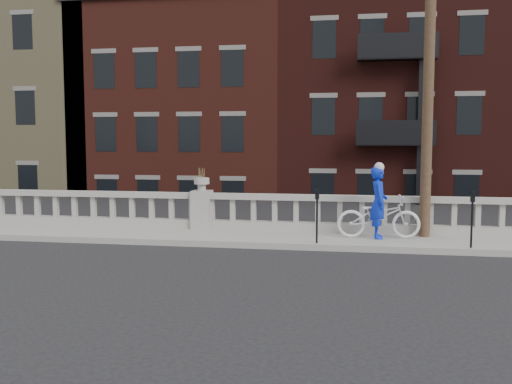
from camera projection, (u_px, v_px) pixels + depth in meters
ground at (156, 262)px, 12.69m from camera, size 120.00×120.00×0.00m
sidewalk at (193, 236)px, 15.63m from camera, size 32.00×2.20×0.15m
balustrade at (202, 211)px, 16.51m from camera, size 28.00×0.34×1.03m
planter_pedestal at (202, 205)px, 16.49m from camera, size 0.55×0.55×1.76m
lower_level at (292, 141)px, 34.97m from camera, size 80.00×44.00×20.80m
utility_pole at (430, 42)px, 14.69m from camera, size 1.60×0.28×10.00m
parking_meter_d at (317, 209)px, 14.13m from camera, size 0.10×0.09×1.36m
parking_meter_e at (472, 213)px, 13.51m from camera, size 0.10×0.09×1.36m
bicycle at (379, 216)px, 14.91m from camera, size 2.20×0.91×1.13m
cyclist at (378, 202)px, 14.83m from camera, size 0.49×0.71×1.88m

